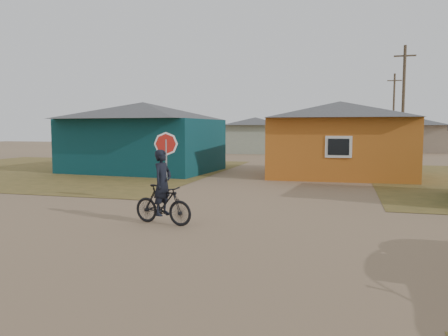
{
  "coord_description": "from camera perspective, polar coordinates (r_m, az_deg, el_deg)",
  "views": [
    {
      "loc": [
        2.76,
        -9.7,
        2.51
      ],
      "look_at": [
        -0.75,
        3.0,
        1.3
      ],
      "focal_mm": 35.0,
      "sensor_mm": 36.0,
      "label": 1
    }
  ],
  "objects": [
    {
      "name": "utility_pole_near",
      "position": [
        31.96,
        22.36,
        7.77
      ],
      "size": [
        1.4,
        0.2,
        8.0
      ],
      "color": "brown",
      "rests_on": "ground"
    },
    {
      "name": "cyclist",
      "position": [
        11.49,
        -8.01,
        -3.81
      ],
      "size": [
        1.79,
        0.82,
        1.95
      ],
      "color": "black",
      "rests_on": "ground"
    },
    {
      "name": "house_yellow",
      "position": [
        23.71,
        14.85,
        3.84
      ],
      "size": [
        7.72,
        6.76,
        3.9
      ],
      "color": "#B75F1C",
      "rests_on": "ground"
    },
    {
      "name": "house_pale_west",
      "position": [
        44.58,
        4.12,
        4.39
      ],
      "size": [
        7.04,
        6.15,
        3.6
      ],
      "color": "gray",
      "rests_on": "ground"
    },
    {
      "name": "utility_pole_far",
      "position": [
        47.97,
        21.26,
        6.83
      ],
      "size": [
        1.4,
        0.2,
        8.0
      ],
      "color": "brown",
      "rests_on": "ground"
    },
    {
      "name": "stop_sign",
      "position": [
        14.46,
        -7.58,
        2.21
      ],
      "size": [
        0.78,
        0.08,
        2.38
      ],
      "color": "gray",
      "rests_on": "ground"
    },
    {
      "name": "house_pale_north",
      "position": [
        58.17,
        -1.31,
        4.49
      ],
      "size": [
        6.28,
        5.81,
        3.4
      ],
      "color": "gray",
      "rests_on": "ground"
    },
    {
      "name": "house_teal",
      "position": [
        25.79,
        -10.47,
        4.14
      ],
      "size": [
        8.93,
        7.08,
        4.0
      ],
      "color": "#0A3238",
      "rests_on": "ground"
    },
    {
      "name": "ground",
      "position": [
        10.39,
        -0.41,
        -8.73
      ],
      "size": [
        120.0,
        120.0,
        0.0
      ],
      "primitive_type": "plane",
      "color": "#896C4F"
    },
    {
      "name": "grass_nw",
      "position": [
        28.33,
        -20.91,
        -0.18
      ],
      "size": [
        20.0,
        18.0,
        0.0
      ],
      "primitive_type": "cube",
      "color": "brown",
      "rests_on": "ground"
    },
    {
      "name": "house_beige_east",
      "position": [
        50.23,
        23.79,
        4.05
      ],
      "size": [
        6.95,
        6.05,
        3.6
      ],
      "color": "gray",
      "rests_on": "ground"
    }
  ]
}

